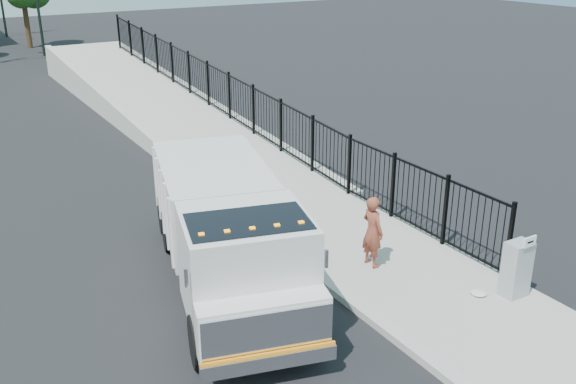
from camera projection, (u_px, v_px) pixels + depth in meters
ground at (325, 285)px, 14.45m from camera, size 120.00×120.00×0.00m
sidewalk at (452, 299)px, 13.75m from camera, size 3.55×12.00×0.12m
curb at (381, 324)px, 12.82m from camera, size 0.30×12.00×0.16m
ramp at (161, 116)px, 28.21m from camera, size 3.95×24.06×3.19m
iron_fence at (230, 111)px, 25.38m from camera, size 0.10×28.00×1.80m
truck at (227, 228)px, 13.81m from camera, size 4.26×7.89×2.58m
worker at (373, 231)px, 14.76m from camera, size 0.44×0.65×1.72m
utility_cabinet at (516, 269)px, 13.57m from camera, size 0.55×0.40×1.25m
arrow_sign at (530, 242)px, 13.12m from camera, size 0.35×0.04×0.22m
debris at (479, 293)px, 13.80m from camera, size 0.36×0.36×0.09m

